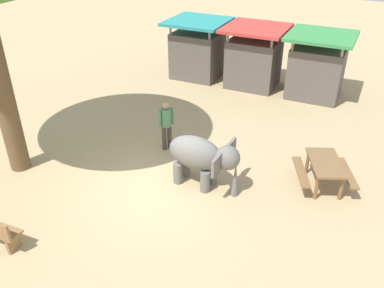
% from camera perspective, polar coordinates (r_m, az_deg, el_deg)
% --- Properties ---
extents(ground_plane, '(60.00, 60.00, 0.00)m').
position_cam_1_polar(ground_plane, '(11.29, -4.80, -6.18)').
color(ground_plane, tan).
extents(elephant, '(2.08, 1.41, 1.45)m').
position_cam_1_polar(elephant, '(10.87, 1.44, -1.76)').
color(elephant, slate).
rests_on(elephant, ground_plane).
extents(person_handler, '(0.36, 0.41, 1.62)m').
position_cam_1_polar(person_handler, '(12.59, -3.61, 3.10)').
color(person_handler, '#3F3833').
rests_on(person_handler, ground_plane).
extents(picnic_table_near, '(1.95, 1.96, 0.78)m').
position_cam_1_polar(picnic_table_near, '(11.59, 18.16, -3.20)').
color(picnic_table_near, brown).
rests_on(picnic_table_near, ground_plane).
extents(market_stall_teal, '(2.50, 2.50, 2.52)m').
position_cam_1_polar(market_stall_teal, '(18.47, 0.78, 12.83)').
color(market_stall_teal, '#59514C').
rests_on(market_stall_teal, ground_plane).
extents(market_stall_red, '(2.50, 2.50, 2.52)m').
position_cam_1_polar(market_stall_red, '(17.60, 8.66, 11.60)').
color(market_stall_red, '#59514C').
rests_on(market_stall_red, ground_plane).
extents(market_stall_green, '(2.50, 2.50, 2.52)m').
position_cam_1_polar(market_stall_green, '(17.09, 17.09, 10.03)').
color(market_stall_green, '#59514C').
rests_on(market_stall_green, ground_plane).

